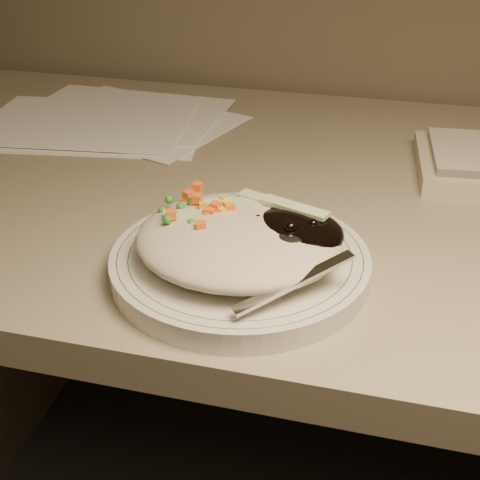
# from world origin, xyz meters

# --- Properties ---
(desk) EXTENTS (1.40, 0.70, 0.74)m
(desk) POSITION_xyz_m (0.00, 1.38, 0.54)
(desk) COLOR gray
(desk) RESTS_ON ground
(plate) EXTENTS (0.25, 0.25, 0.02)m
(plate) POSITION_xyz_m (-0.10, 1.17, 0.75)
(plate) COLOR silver
(plate) RESTS_ON desk
(plate_rim) EXTENTS (0.23, 0.23, 0.00)m
(plate_rim) POSITION_xyz_m (-0.10, 1.17, 0.76)
(plate_rim) COLOR #144723
(plate_rim) RESTS_ON plate
(meal) EXTENTS (0.20, 0.19, 0.05)m
(meal) POSITION_xyz_m (-0.09, 1.17, 0.78)
(meal) COLOR #B9AF96
(meal) RESTS_ON plate
(papers) EXTENTS (0.40, 0.31, 0.00)m
(papers) POSITION_xyz_m (-0.39, 1.52, 0.74)
(papers) COLOR white
(papers) RESTS_ON desk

